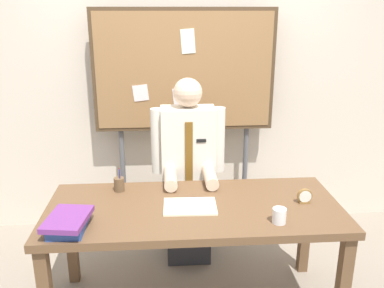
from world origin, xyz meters
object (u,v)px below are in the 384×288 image
person (188,179)px  coffee_mug (279,216)px  open_notebook (190,206)px  pen_holder (119,184)px  desk_clock (305,197)px  book_stack (68,222)px  desk (194,218)px  bulletin_board (184,74)px

person → coffee_mug: (0.47, -0.84, 0.11)m
open_notebook → pen_holder: (-0.46, 0.28, 0.04)m
desk_clock → pen_holder: bearing=167.2°
book_stack → pen_holder: pen_holder is taller
book_stack → pen_holder: bearing=64.9°
book_stack → desk_clock: (1.43, 0.23, -0.00)m
pen_holder → person: bearing=34.2°
desk → pen_holder: (-0.49, 0.26, 0.13)m
coffee_mug → bulletin_board: bearing=110.0°
book_stack → desk: bearing=18.5°
bulletin_board → pen_holder: (-0.49, -0.79, -0.62)m
person → coffee_mug: 0.97m
desk → pen_holder: size_ratio=11.56×
desk_clock → coffee_mug: bearing=-133.9°
coffee_mug → open_notebook: bearing=155.2°
desk_clock → pen_holder: 1.22m
person → bulletin_board: size_ratio=0.75×
person → coffee_mug: person is taller
desk_clock → open_notebook: bearing=-179.3°
book_stack → coffee_mug: size_ratio=3.63×
bulletin_board → book_stack: bearing=-119.3°
coffee_mug → book_stack: bearing=179.6°
person → desk_clock: (0.70, -0.60, 0.11)m
pen_holder → coffee_mug: bearing=-28.0°
desk → open_notebook: size_ratio=5.66×
person → book_stack: bearing=-130.9°
desk → bulletin_board: 1.29m
desk → desk_clock: size_ratio=19.33×
book_stack → coffee_mug: coffee_mug is taller
open_notebook → desk_clock: bearing=0.7°
book_stack → open_notebook: 0.73m
person → book_stack: 1.11m
open_notebook → bulletin_board: bearing=88.5°
bulletin_board → open_notebook: (-0.03, -1.07, -0.66)m
desk → book_stack: 0.78m
bulletin_board → desk_clock: 1.42m
open_notebook → coffee_mug: 0.55m
bulletin_board → coffee_mug: 1.52m
desk → book_stack: size_ratio=5.67×
desk → bulletin_board: bearing=90.0°
bulletin_board → book_stack: 1.61m
person → book_stack: size_ratio=4.48×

